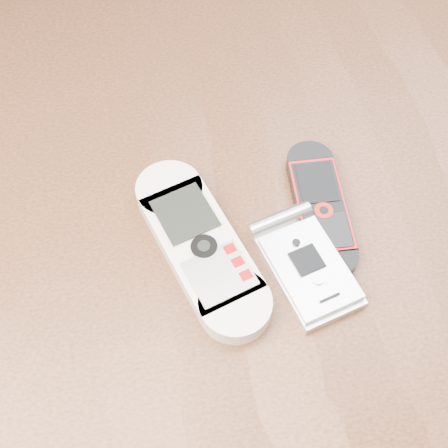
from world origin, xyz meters
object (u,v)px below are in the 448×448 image
nokia_black_red (321,207)px  motorola_razr (308,267)px  table (219,284)px  nokia_white (201,246)px

nokia_black_red → motorola_razr: bearing=-111.7°
table → motorola_razr: size_ratio=10.92×
nokia_white → motorola_razr: (0.08, -0.04, -0.00)m
table → nokia_black_red: (0.09, 0.00, 0.11)m
motorola_razr → nokia_black_red: bearing=50.3°
nokia_white → motorola_razr: size_ratio=1.65×
nokia_black_red → motorola_razr: 0.06m
table → nokia_black_red: 0.15m
table → nokia_white: 0.12m
nokia_black_red → nokia_white: bearing=-165.5°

